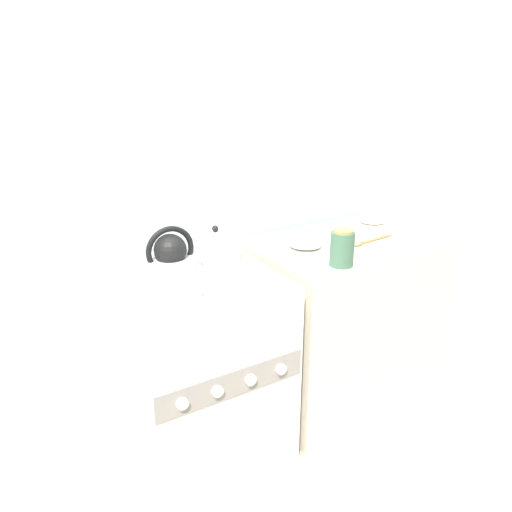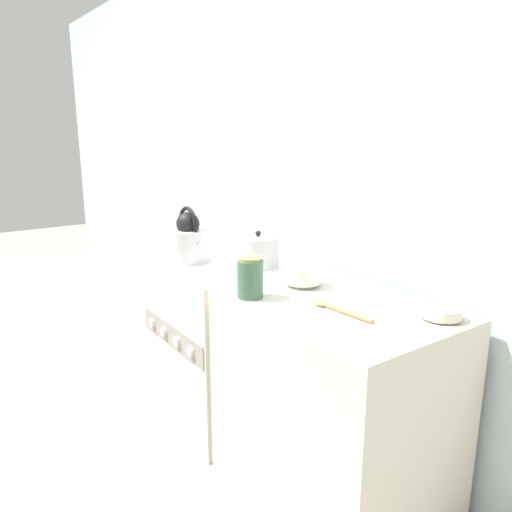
{
  "view_description": "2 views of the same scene",
  "coord_description": "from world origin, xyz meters",
  "px_view_note": "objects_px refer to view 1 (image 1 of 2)",
  "views": [
    {
      "loc": [
        -0.74,
        -1.39,
        1.61
      ],
      "look_at": [
        0.27,
        0.28,
        0.88
      ],
      "focal_mm": 35.0,
      "sensor_mm": 36.0,
      "label": 1
    },
    {
      "loc": [
        2.04,
        -0.95,
        1.47
      ],
      "look_at": [
        0.31,
        0.27,
        0.93
      ],
      "focal_mm": 35.0,
      "sensor_mm": 36.0,
      "label": 2
    }
  ],
  "objects_px": {
    "kettle": "(172,272)",
    "enamel_bowl": "(305,238)",
    "storage_jar": "(342,248)",
    "stove": "(202,371)",
    "small_ceramic_bowl": "(372,218)",
    "cooking_pot": "(216,248)"
  },
  "relations": [
    {
      "from": "cooking_pot",
      "to": "small_ceramic_bowl",
      "type": "xyz_separation_m",
      "value": [
        0.97,
        0.07,
        -0.03
      ]
    },
    {
      "from": "kettle",
      "to": "enamel_bowl",
      "type": "bearing_deg",
      "value": 11.9
    },
    {
      "from": "cooking_pot",
      "to": "enamel_bowl",
      "type": "distance_m",
      "value": 0.42
    },
    {
      "from": "cooking_pot",
      "to": "storage_jar",
      "type": "bearing_deg",
      "value": -38.63
    },
    {
      "from": "cooking_pot",
      "to": "storage_jar",
      "type": "height_order",
      "value": "storage_jar"
    },
    {
      "from": "small_ceramic_bowl",
      "to": "storage_jar",
      "type": "relative_size",
      "value": 0.89
    },
    {
      "from": "kettle",
      "to": "enamel_bowl",
      "type": "relative_size",
      "value": 1.85
    },
    {
      "from": "enamel_bowl",
      "to": "storage_jar",
      "type": "distance_m",
      "value": 0.26
    },
    {
      "from": "stove",
      "to": "small_ceramic_bowl",
      "type": "distance_m",
      "value": 1.22
    },
    {
      "from": "cooking_pot",
      "to": "storage_jar",
      "type": "relative_size",
      "value": 1.34
    },
    {
      "from": "storage_jar",
      "to": "cooking_pot",
      "type": "bearing_deg",
      "value": 141.37
    },
    {
      "from": "kettle",
      "to": "stove",
      "type": "bearing_deg",
      "value": 34.84
    },
    {
      "from": "kettle",
      "to": "small_ceramic_bowl",
      "type": "xyz_separation_m",
      "value": [
        1.25,
        0.29,
        -0.06
      ]
    },
    {
      "from": "kettle",
      "to": "cooking_pot",
      "type": "xyz_separation_m",
      "value": [
        0.29,
        0.22,
        -0.03
      ]
    },
    {
      "from": "cooking_pot",
      "to": "small_ceramic_bowl",
      "type": "height_order",
      "value": "cooking_pot"
    },
    {
      "from": "stove",
      "to": "storage_jar",
      "type": "relative_size",
      "value": 5.32
    },
    {
      "from": "cooking_pot",
      "to": "enamel_bowl",
      "type": "bearing_deg",
      "value": -9.97
    },
    {
      "from": "stove",
      "to": "kettle",
      "type": "distance_m",
      "value": 0.55
    },
    {
      "from": "kettle",
      "to": "storage_jar",
      "type": "height_order",
      "value": "kettle"
    },
    {
      "from": "storage_jar",
      "to": "stove",
      "type": "bearing_deg",
      "value": 159.64
    },
    {
      "from": "enamel_bowl",
      "to": "small_ceramic_bowl",
      "type": "xyz_separation_m",
      "value": [
        0.55,
        0.14,
        -0.02
      ]
    },
    {
      "from": "storage_jar",
      "to": "kettle",
      "type": "bearing_deg",
      "value": 171.24
    }
  ]
}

